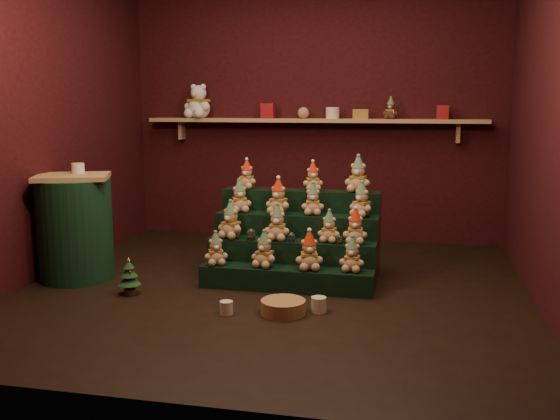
% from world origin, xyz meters
% --- Properties ---
extents(ground, '(4.00, 4.00, 0.00)m').
position_xyz_m(ground, '(0.00, 0.00, 0.00)').
color(ground, black).
rests_on(ground, ground).
extents(back_wall, '(4.00, 0.10, 2.80)m').
position_xyz_m(back_wall, '(0.00, 2.05, 1.40)').
color(back_wall, black).
rests_on(back_wall, ground).
extents(front_wall, '(4.00, 0.10, 2.80)m').
position_xyz_m(front_wall, '(0.00, -2.05, 1.40)').
color(front_wall, black).
rests_on(front_wall, ground).
extents(left_wall, '(0.10, 4.00, 2.80)m').
position_xyz_m(left_wall, '(-2.05, 0.00, 1.40)').
color(left_wall, black).
rests_on(left_wall, ground).
extents(right_wall, '(0.10, 4.00, 2.80)m').
position_xyz_m(right_wall, '(2.05, 0.00, 1.40)').
color(right_wall, black).
rests_on(right_wall, ground).
extents(back_shelf, '(3.60, 0.26, 0.24)m').
position_xyz_m(back_shelf, '(0.00, 1.87, 1.29)').
color(back_shelf, tan).
rests_on(back_shelf, ground).
extents(riser_tier_front, '(1.40, 0.22, 0.18)m').
position_xyz_m(riser_tier_front, '(0.10, 0.01, 0.09)').
color(riser_tier_front, black).
rests_on(riser_tier_front, ground).
extents(riser_tier_midfront, '(1.40, 0.22, 0.36)m').
position_xyz_m(riser_tier_midfront, '(0.10, 0.23, 0.18)').
color(riser_tier_midfront, black).
rests_on(riser_tier_midfront, ground).
extents(riser_tier_midback, '(1.40, 0.22, 0.54)m').
position_xyz_m(riser_tier_midback, '(0.10, 0.45, 0.27)').
color(riser_tier_midback, black).
rests_on(riser_tier_midback, ground).
extents(riser_tier_back, '(1.40, 0.22, 0.72)m').
position_xyz_m(riser_tier_back, '(0.10, 0.67, 0.36)').
color(riser_tier_back, black).
rests_on(riser_tier_back, ground).
extents(teddy_0, '(0.25, 0.24, 0.27)m').
position_xyz_m(teddy_0, '(-0.48, -0.01, 0.31)').
color(teddy_0, tan).
rests_on(teddy_0, riser_tier_front).
extents(teddy_1, '(0.25, 0.23, 0.29)m').
position_xyz_m(teddy_1, '(-0.07, 0.00, 0.33)').
color(teddy_1, tan).
rests_on(teddy_1, riser_tier_front).
extents(teddy_2, '(0.26, 0.24, 0.31)m').
position_xyz_m(teddy_2, '(0.29, 0.00, 0.33)').
color(teddy_2, tan).
rests_on(teddy_2, riser_tier_front).
extents(teddy_3, '(0.21, 0.19, 0.27)m').
position_xyz_m(teddy_3, '(0.63, 0.02, 0.32)').
color(teddy_3, tan).
rests_on(teddy_3, riser_tier_front).
extents(teddy_4, '(0.27, 0.26, 0.31)m').
position_xyz_m(teddy_4, '(-0.41, 0.21, 0.52)').
color(teddy_4, tan).
rests_on(teddy_4, riser_tier_midfront).
extents(teddy_5, '(0.21, 0.19, 0.30)m').
position_xyz_m(teddy_5, '(-0.01, 0.21, 0.51)').
color(teddy_5, tan).
rests_on(teddy_5, riser_tier_midfront).
extents(teddy_6, '(0.20, 0.18, 0.26)m').
position_xyz_m(teddy_6, '(0.42, 0.23, 0.49)').
color(teddy_6, tan).
rests_on(teddy_6, riser_tier_midfront).
extents(teddy_7, '(0.21, 0.19, 0.28)m').
position_xyz_m(teddy_7, '(0.63, 0.22, 0.50)').
color(teddy_7, tan).
rests_on(teddy_7, riser_tier_midfront).
extents(teddy_8, '(0.26, 0.25, 0.28)m').
position_xyz_m(teddy_8, '(-0.40, 0.46, 0.68)').
color(teddy_8, tan).
rests_on(teddy_8, riser_tier_midback).
extents(teddy_9, '(0.25, 0.24, 0.30)m').
position_xyz_m(teddy_9, '(-0.05, 0.43, 0.69)').
color(teddy_9, tan).
rests_on(teddy_9, riser_tier_midback).
extents(teddy_10, '(0.21, 0.20, 0.27)m').
position_xyz_m(teddy_10, '(0.24, 0.46, 0.67)').
color(teddy_10, tan).
rests_on(teddy_10, riser_tier_midback).
extents(teddy_11, '(0.27, 0.26, 0.29)m').
position_xyz_m(teddy_11, '(0.66, 0.46, 0.68)').
color(teddy_11, tan).
rests_on(teddy_11, riser_tier_midback).
extents(teddy_12, '(0.20, 0.18, 0.25)m').
position_xyz_m(teddy_12, '(-0.39, 0.66, 0.85)').
color(teddy_12, tan).
rests_on(teddy_12, riser_tier_back).
extents(teddy_13, '(0.22, 0.21, 0.25)m').
position_xyz_m(teddy_13, '(0.21, 0.66, 0.84)').
color(teddy_13, tan).
rests_on(teddy_13, riser_tier_back).
extents(teddy_14, '(0.25, 0.23, 0.31)m').
position_xyz_m(teddy_14, '(0.60, 0.65, 0.88)').
color(teddy_14, tan).
rests_on(teddy_14, riser_tier_back).
extents(snow_globe_a, '(0.07, 0.07, 0.09)m').
position_xyz_m(snow_globe_a, '(-0.23, 0.17, 0.41)').
color(snow_globe_a, black).
rests_on(snow_globe_a, riser_tier_midfront).
extents(snow_globe_b, '(0.06, 0.06, 0.08)m').
position_xyz_m(snow_globe_b, '(0.12, 0.17, 0.40)').
color(snow_globe_b, black).
rests_on(snow_globe_b, riser_tier_midfront).
extents(snow_globe_c, '(0.06, 0.06, 0.08)m').
position_xyz_m(snow_globe_c, '(0.50, 0.17, 0.40)').
color(snow_globe_c, black).
rests_on(snow_globe_c, riser_tier_midfront).
extents(side_table, '(0.72, 0.67, 0.89)m').
position_xyz_m(side_table, '(-1.71, -0.05, 0.44)').
color(side_table, tan).
rests_on(side_table, ground).
extents(table_ornament, '(0.11, 0.11, 0.09)m').
position_xyz_m(table_ornament, '(-1.71, 0.05, 0.94)').
color(table_ornament, beige).
rests_on(table_ornament, side_table).
extents(mini_christmas_tree, '(0.18, 0.18, 0.30)m').
position_xyz_m(mini_christmas_tree, '(-1.07, -0.37, 0.15)').
color(mini_christmas_tree, '#4C2D1B').
rests_on(mini_christmas_tree, ground).
extents(mug_left, '(0.09, 0.09, 0.09)m').
position_xyz_m(mug_left, '(-0.19, -0.66, 0.05)').
color(mug_left, beige).
rests_on(mug_left, ground).
extents(mug_right, '(0.11, 0.11, 0.11)m').
position_xyz_m(mug_right, '(0.44, -0.48, 0.06)').
color(mug_right, beige).
rests_on(mug_right, ground).
extents(wicker_basket, '(0.39, 0.39, 0.10)m').
position_xyz_m(wicker_basket, '(0.20, -0.57, 0.05)').
color(wicker_basket, '#A26B41').
rests_on(wicker_basket, ground).
extents(white_bear, '(0.40, 0.38, 0.46)m').
position_xyz_m(white_bear, '(-1.26, 1.84, 1.55)').
color(white_bear, white).
rests_on(white_bear, back_shelf).
extents(brown_bear, '(0.18, 0.17, 0.22)m').
position_xyz_m(brown_bear, '(0.82, 1.84, 1.43)').
color(brown_bear, '#4F2C1A').
rests_on(brown_bear, back_shelf).
extents(gift_tin_red_a, '(0.14, 0.14, 0.16)m').
position_xyz_m(gift_tin_red_a, '(-0.48, 1.85, 1.40)').
color(gift_tin_red_a, maroon).
rests_on(gift_tin_red_a, back_shelf).
extents(gift_tin_cream, '(0.14, 0.14, 0.12)m').
position_xyz_m(gift_tin_cream, '(0.22, 1.85, 1.38)').
color(gift_tin_cream, beige).
rests_on(gift_tin_cream, back_shelf).
extents(gift_tin_red_b, '(0.12, 0.12, 0.14)m').
position_xyz_m(gift_tin_red_b, '(1.33, 1.85, 1.39)').
color(gift_tin_red_b, maroon).
rests_on(gift_tin_red_b, back_shelf).
extents(shelf_plush_ball, '(0.12, 0.12, 0.12)m').
position_xyz_m(shelf_plush_ball, '(-0.09, 1.85, 1.38)').
color(shelf_plush_ball, tan).
rests_on(shelf_plush_ball, back_shelf).
extents(scarf_gift_box, '(0.16, 0.10, 0.10)m').
position_xyz_m(scarf_gift_box, '(0.51, 1.85, 1.37)').
color(scarf_gift_box, orange).
rests_on(scarf_gift_box, back_shelf).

